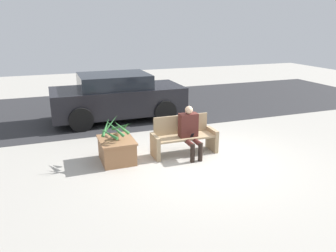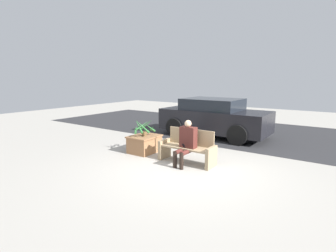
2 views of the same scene
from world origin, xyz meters
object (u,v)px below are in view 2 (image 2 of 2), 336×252
at_px(person_seated, 186,141).
at_px(parked_car, 214,117).
at_px(potted_plant, 144,128).
at_px(planter_box, 144,143).
at_px(bench, 188,148).

xyz_separation_m(person_seated, parked_car, (-0.92, 3.60, 0.10)).
bearing_deg(parked_car, potted_plant, -102.51).
height_order(planter_box, parked_car, parked_car).
relative_size(person_seated, potted_plant, 1.53).
relative_size(bench, planter_box, 1.67).
bearing_deg(planter_box, bench, -2.82).
bearing_deg(planter_box, potted_plant, -162.10).
bearing_deg(parked_car, planter_box, -102.39).
distance_m(person_seated, parked_car, 3.72).
distance_m(person_seated, planter_box, 1.71).
bearing_deg(person_seated, bench, 110.24).
bearing_deg(parked_car, person_seated, -75.65).
height_order(person_seated, potted_plant, person_seated).
bearing_deg(planter_box, parked_car, 77.61).
bearing_deg(bench, potted_plant, 177.29).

